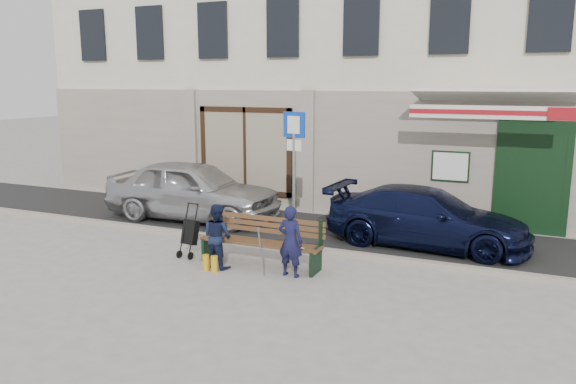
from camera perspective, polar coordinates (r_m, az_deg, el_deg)
The scene contains 11 objects.
ground at distance 10.26m, azimuth -1.03°, elevation -8.41°, with size 80.00×80.00×0.00m, color #9E9991.
asphalt_lane at distance 13.01m, azimuth 4.66°, elevation -4.16°, with size 60.00×3.20×0.01m, color #282828.
curb at distance 11.55m, azimuth 2.08°, elevation -5.84°, with size 60.00×0.18×0.12m, color #9E9384.
building at distance 17.77m, azimuth 10.78°, elevation 15.96°, with size 20.00×8.27×10.00m.
car_silver at distance 14.29m, azimuth -9.65°, elevation 0.21°, with size 1.79×4.46×1.52m, color #BABABF.
car_navy at distance 12.22m, azimuth 13.94°, elevation -2.52°, with size 1.73×4.25×1.23m, color black.
parking_sign at distance 11.58m, azimuth 0.62°, elevation 3.61°, with size 0.52×0.14×2.83m.
bench at distance 10.66m, azimuth -3.01°, elevation -5.07°, with size 2.40×1.17×0.98m.
man at distance 10.01m, azimuth 0.25°, elevation -5.02°, with size 0.47×0.31×1.29m, color #131435.
woman at distance 10.58m, azimuth -7.19°, elevation -4.43°, with size 0.59×0.46×1.22m, color #131A34.
stroller at distance 11.36m, azimuth -9.93°, elevation -4.15°, with size 0.34×0.46×1.06m.
Camera 1 is at (4.02, -8.79, 3.45)m, focal length 35.00 mm.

